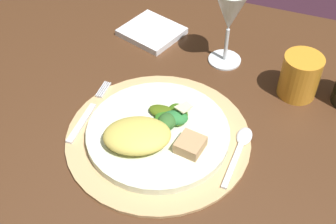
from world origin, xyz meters
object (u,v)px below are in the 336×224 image
object	(u,v)px
fork	(88,114)
napkin	(152,32)
dining_table	(148,176)
dinner_plate	(158,133)
spoon	(241,146)
amber_tumbler	(300,76)
wine_glass	(230,14)

from	to	relation	value
fork	napkin	xyz separation A→B (m)	(0.01, 0.29, -0.00)
fork	dining_table	bearing A→B (deg)	14.27
dinner_plate	fork	distance (m)	0.14
fork	spoon	size ratio (longest dim) A/B	1.18
spoon	amber_tumbler	world-z (taller)	amber_tumbler
fork	napkin	world-z (taller)	napkin
dining_table	fork	xyz separation A→B (m)	(-0.11, -0.03, 0.18)
dining_table	spoon	xyz separation A→B (m)	(0.18, -0.00, 0.18)
spoon	napkin	size ratio (longest dim) A/B	1.15
napkin	wine_glass	xyz separation A→B (m)	(0.18, -0.03, 0.11)
dinner_plate	spoon	xyz separation A→B (m)	(0.15, 0.03, -0.01)
napkin	wine_glass	world-z (taller)	wine_glass
dinner_plate	wine_glass	bearing A→B (deg)	78.72
amber_tumbler	spoon	bearing A→B (deg)	-110.37
napkin	wine_glass	size ratio (longest dim) A/B	0.75
napkin	dining_table	bearing A→B (deg)	-70.27
dinner_plate	fork	size ratio (longest dim) A/B	1.51
spoon	wine_glass	bearing A→B (deg)	112.00
napkin	wine_glass	distance (m)	0.22
dining_table	spoon	distance (m)	0.26
dining_table	napkin	world-z (taller)	napkin
dining_table	wine_glass	size ratio (longest dim) A/B	7.00
fork	napkin	distance (m)	0.29
fork	spoon	bearing A→B (deg)	5.04
fork	wine_glass	xyz separation A→B (m)	(0.20, 0.26, 0.11)
dining_table	wine_glass	bearing A→B (deg)	68.63
dining_table	spoon	size ratio (longest dim) A/B	8.12
dining_table	amber_tumbler	size ratio (longest dim) A/B	13.21
spoon	napkin	xyz separation A→B (m)	(-0.28, 0.27, -0.00)
dining_table	fork	world-z (taller)	fork
wine_glass	spoon	bearing A→B (deg)	-68.00
fork	amber_tumbler	bearing A→B (deg)	30.16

